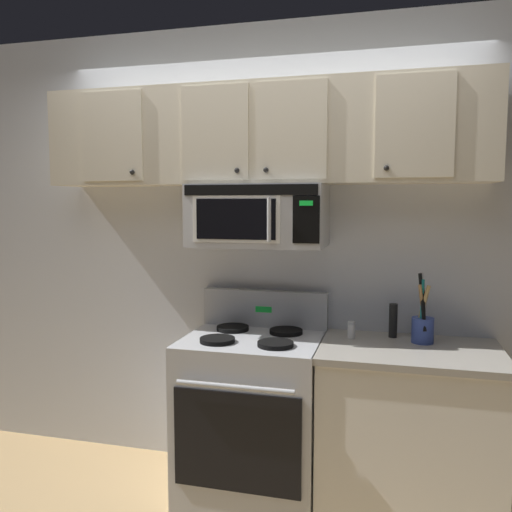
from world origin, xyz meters
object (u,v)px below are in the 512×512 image
Objects in this scene: utensil_crock_blue at (423,324)px; pepper_mill at (393,321)px; salt_shaker at (351,330)px; over_range_microwave at (258,216)px; stove_range at (253,412)px.

pepper_mill is at bearing 152.27° from utensil_crock_blue.
over_range_microwave is at bearing -179.22° from salt_shaker.
salt_shaker is 0.24m from pepper_mill.
utensil_crock_blue is at bearing -27.73° from pepper_mill.
utensil_crock_blue reaches higher than salt_shaker.
stove_range is at bearing -166.87° from salt_shaker.
pepper_mill is at bearing 6.67° from over_range_microwave.
pepper_mill is (-0.15, 0.08, -0.01)m from utensil_crock_blue.
over_range_microwave is at bearing -179.50° from utensil_crock_blue.
utensil_crock_blue is 0.17m from pepper_mill.
pepper_mill reaches higher than salt_shaker.
pepper_mill is (0.22, 0.08, 0.05)m from salt_shaker.
stove_range is 5.94× the size of pepper_mill.
stove_range reaches higher than pepper_mill.
pepper_mill is at bearing 15.20° from stove_range.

